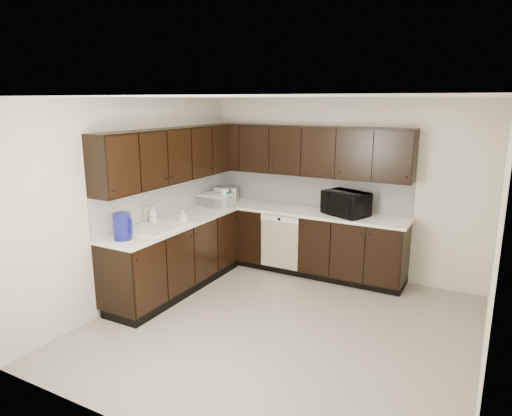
{
  "coord_description": "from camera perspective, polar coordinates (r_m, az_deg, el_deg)",
  "views": [
    {
      "loc": [
        1.96,
        -4.22,
        2.47
      ],
      "look_at": [
        -0.64,
        0.6,
        1.17
      ],
      "focal_mm": 32.0,
      "sensor_mm": 36.0,
      "label": 1
    }
  ],
  "objects": [
    {
      "name": "wall_back",
      "position": [
        6.63,
        10.71,
        2.5
      ],
      "size": [
        4.0,
        0.02,
        2.5
      ],
      "primitive_type": "cube",
      "color": "beige",
      "rests_on": "floor"
    },
    {
      "name": "countertop",
      "position": [
        6.29,
        -0.74,
        -0.94
      ],
      "size": [
        3.03,
        2.83,
        0.04
      ],
      "color": "white",
      "rests_on": "lower_cabinets"
    },
    {
      "name": "sink",
      "position": [
        5.78,
        -12.03,
        -2.92
      ],
      "size": [
        0.54,
        0.82,
        0.42
      ],
      "color": "#F3E5C7",
      "rests_on": "countertop"
    },
    {
      "name": "toaster_oven",
      "position": [
        7.11,
        -3.73,
        1.78
      ],
      "size": [
        0.42,
        0.37,
        0.22
      ],
      "primitive_type": "cube",
      "rotation": [
        0.0,
        0.0,
        0.38
      ],
      "color": "#BBBBBD",
      "rests_on": "countertop"
    },
    {
      "name": "dishwasher",
      "position": [
        6.51,
        2.95,
        -3.86
      ],
      "size": [
        0.58,
        0.04,
        0.78
      ],
      "color": "#F3E5C7",
      "rests_on": "lower_cabinets"
    },
    {
      "name": "storage_bin",
      "position": [
        6.77,
        -5.13,
        0.94
      ],
      "size": [
        0.52,
        0.46,
        0.17
      ],
      "primitive_type": "cube",
      "rotation": [
        0.0,
        0.0,
        -0.39
      ],
      "color": "silver",
      "rests_on": "countertop"
    },
    {
      "name": "ceiling",
      "position": [
        4.65,
        3.57,
        13.68
      ],
      "size": [
        4.0,
        4.0,
        0.0
      ],
      "primitive_type": "plane",
      "rotation": [
        3.14,
        0.0,
        0.0
      ],
      "color": "white",
      "rests_on": "wall_back"
    },
    {
      "name": "soap_bottle_a",
      "position": [
        5.88,
        -9.13,
        -1.07
      ],
      "size": [
        0.1,
        0.1,
        0.17
      ],
      "primitive_type": "imported",
      "rotation": [
        0.0,
        0.0,
        -0.31
      ],
      "color": "gray",
      "rests_on": "countertop"
    },
    {
      "name": "floor",
      "position": [
        5.27,
        3.17,
        -14.66
      ],
      "size": [
        4.0,
        4.0,
        0.0
      ],
      "primitive_type": "plane",
      "color": "gray",
      "rests_on": "ground"
    },
    {
      "name": "wall_right",
      "position": [
        4.39,
        27.79,
        -4.38
      ],
      "size": [
        0.02,
        4.0,
        2.5
      ],
      "primitive_type": "cube",
      "color": "beige",
      "rests_on": "floor"
    },
    {
      "name": "wall_front",
      "position": [
        3.2,
        -12.22,
        -9.4
      ],
      "size": [
        4.0,
        0.02,
        2.5
      ],
      "primitive_type": "cube",
      "color": "beige",
      "rests_on": "floor"
    },
    {
      "name": "blue_pitcher",
      "position": [
        5.33,
        -16.36,
        -2.22
      ],
      "size": [
        0.22,
        0.22,
        0.3
      ],
      "primitive_type": "cylinder",
      "rotation": [
        0.0,
        0.0,
        0.08
      ],
      "color": "navy",
      "rests_on": "countertop"
    },
    {
      "name": "microwave",
      "position": [
        6.31,
        11.12,
        0.56
      ],
      "size": [
        0.7,
        0.6,
        0.33
      ],
      "primitive_type": "imported",
      "rotation": [
        0.0,
        0.0,
        -0.4
      ],
      "color": "black",
      "rests_on": "countertop"
    },
    {
      "name": "soap_bottle_b",
      "position": [
        5.94,
        -12.72,
        -0.7
      ],
      "size": [
        0.11,
        0.11,
        0.25
      ],
      "primitive_type": "imported",
      "rotation": [
        0.0,
        0.0,
        0.11
      ],
      "color": "gray",
      "rests_on": "countertop"
    },
    {
      "name": "backsplash",
      "position": [
        6.51,
        -1.45,
        1.9
      ],
      "size": [
        3.0,
        2.8,
        0.48
      ],
      "color": "white",
      "rests_on": "countertop"
    },
    {
      "name": "teal_tumbler",
      "position": [
        6.74,
        -3.83,
        1.15
      ],
      "size": [
        0.12,
        0.12,
        0.22
      ],
      "primitive_type": "cylinder",
      "rotation": [
        0.0,
        0.0,
        -0.26
      ],
      "color": "#0B7D71",
      "rests_on": "countertop"
    },
    {
      "name": "paper_towel_roll",
      "position": [
        6.74,
        -3.93,
        1.32
      ],
      "size": [
        0.14,
        0.14,
        0.26
      ],
      "primitive_type": "cylinder",
      "rotation": [
        0.0,
        0.0,
        -0.17
      ],
      "color": "silver",
      "rests_on": "countertop"
    },
    {
      "name": "lower_cabinets",
      "position": [
        6.43,
        -0.7,
        -5.31
      ],
      "size": [
        3.0,
        2.8,
        0.9
      ],
      "color": "black",
      "rests_on": "floor"
    },
    {
      "name": "upper_cabinets",
      "position": [
        6.26,
        -1.09,
        6.91
      ],
      "size": [
        3.0,
        2.8,
        0.7
      ],
      "color": "black",
      "rests_on": "wall_back"
    },
    {
      "name": "wall_left",
      "position": [
        5.91,
        -14.49,
        0.99
      ],
      "size": [
        0.02,
        4.0,
        2.5
      ],
      "primitive_type": "cube",
      "color": "beige",
      "rests_on": "floor"
    }
  ]
}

